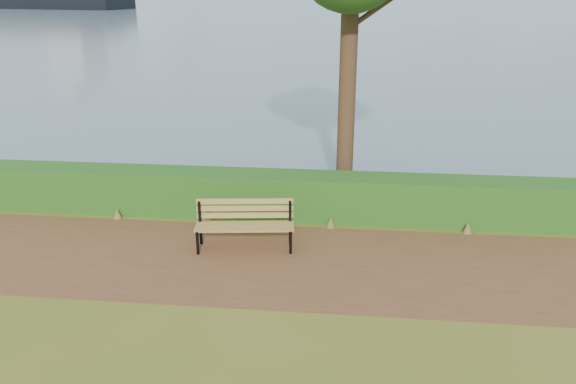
# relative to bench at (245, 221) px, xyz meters

# --- Properties ---
(ground) EXTENTS (140.00, 140.00, 0.00)m
(ground) POSITION_rel_bench_xyz_m (0.07, -0.91, -0.56)
(ground) COLOR #54611B
(ground) RESTS_ON ground
(path) EXTENTS (40.00, 3.40, 0.01)m
(path) POSITION_rel_bench_xyz_m (0.07, -0.61, -0.55)
(path) COLOR brown
(path) RESTS_ON ground
(hedge) EXTENTS (32.00, 0.85, 1.00)m
(hedge) POSITION_rel_bench_xyz_m (0.07, 1.69, -0.06)
(hedge) COLOR #1A4C15
(hedge) RESTS_ON ground
(bench) EXTENTS (1.99, 0.80, 0.97)m
(bench) POSITION_rel_bench_xyz_m (0.00, 0.00, 0.00)
(bench) COLOR black
(bench) RESTS_ON ground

